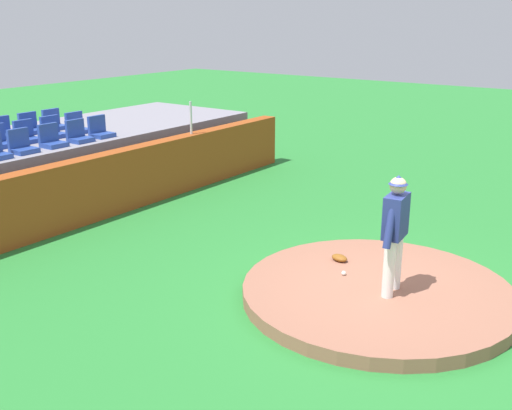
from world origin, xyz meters
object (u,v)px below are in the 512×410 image
stadium_chair_7 (27,135)px  stadium_chair_12 (3,131)px  fielding_glove (339,258)px  stadium_chair_9 (77,126)px  stadium_chair_3 (78,135)px  stadium_chair_13 (31,127)px  stadium_chair_4 (100,130)px  stadium_chair_14 (54,123)px  pitcher (395,226)px  stadium_chair_8 (53,131)px  baseball (344,273)px  stadium_chair_1 (22,145)px  stadium_chair_2 (52,140)px

stadium_chair_7 → stadium_chair_12: (-0.03, 0.88, 0.00)m
fielding_glove → stadium_chair_9: (0.85, 7.78, 1.33)m
stadium_chair_3 → stadium_chair_13: 1.80m
stadium_chair_4 → stadium_chair_14: (0.02, 1.76, 0.00)m
pitcher → stadium_chair_3: size_ratio=3.66×
stadium_chair_8 → baseball: bearing=85.6°
stadium_chair_3 → stadium_chair_13: (0.00, 1.80, 0.00)m
stadium_chair_7 → stadium_chair_1: bearing=50.5°
stadium_chair_7 → stadium_chair_14: bearing=-147.6°
fielding_glove → stadium_chair_7: stadium_chair_7 is taller
pitcher → stadium_chair_7: 9.00m
baseball → stadium_chair_13: stadium_chair_13 is taller
stadium_chair_3 → stadium_chair_9: size_ratio=1.00×
stadium_chair_13 → stadium_chair_7: bearing=51.0°
stadium_chair_1 → stadium_chair_12: (0.70, 1.76, 0.00)m
pitcher → stadium_chair_8: pitcher is taller
pitcher → stadium_chair_8: 9.03m
stadium_chair_4 → stadium_chair_14: size_ratio=1.00×
stadium_chair_1 → stadium_chair_3: same height
stadium_chair_12 → stadium_chair_14: same height
fielding_glove → stadium_chair_12: bearing=-161.9°
stadium_chair_3 → stadium_chair_4: size_ratio=1.00×
fielding_glove → stadium_chair_14: size_ratio=0.60×
baseball → stadium_chair_3: 7.35m
stadium_chair_2 → stadium_chair_14: same height
baseball → stadium_chair_9: bearing=80.6°
stadium_chair_9 → fielding_glove: bearing=83.8°
stadium_chair_3 → stadium_chair_12: (-0.74, 1.80, 0.00)m
stadium_chair_1 → stadium_chair_9: size_ratio=1.00×
stadium_chair_3 → stadium_chair_7: bearing=-52.1°
stadium_chair_2 → stadium_chair_3: same height
stadium_chair_1 → stadium_chair_12: 1.90m
pitcher → stadium_chair_7: size_ratio=3.66×
pitcher → stadium_chair_8: bearing=78.5°
stadium_chair_9 → stadium_chair_14: (-0.02, 0.88, 0.00)m
stadium_chair_2 → stadium_chair_7: (-0.02, 0.88, 0.00)m
fielding_glove → stadium_chair_13: bearing=-166.8°
stadium_chair_7 → stadium_chair_12: size_ratio=1.00×
stadium_chair_2 → stadium_chair_9: 1.66m
stadium_chair_1 → stadium_chair_4: 2.11m
stadium_chair_9 → stadium_chair_4: bearing=87.6°
stadium_chair_12 → stadium_chair_13: size_ratio=1.00×
stadium_chair_1 → baseball: bearing=96.4°
stadium_chair_1 → stadium_chair_9: (2.15, 0.90, 0.00)m
pitcher → stadium_chair_4: pitcher is taller
baseball → stadium_chair_4: 7.48m
stadium_chair_9 → baseball: bearing=80.6°
pitcher → stadium_chair_4: size_ratio=3.66×
stadium_chair_8 → stadium_chair_12: (-0.73, 0.88, 0.00)m
stadium_chair_3 → stadium_chair_13: same height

